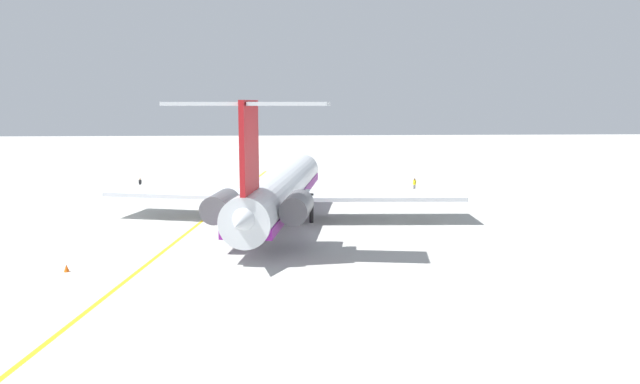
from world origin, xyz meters
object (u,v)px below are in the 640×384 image
object	(u,v)px
ground_crew_near_tail	(140,182)
main_jetliner	(280,190)
ground_crew_near_nose	(415,183)
safety_cone_nose	(442,191)
safety_cone_wingtip	(66,268)

from	to	relation	value
ground_crew_near_tail	main_jetliner	bearing A→B (deg)	2.14
ground_crew_near_nose	ground_crew_near_tail	xyz separation A→B (m)	(-3.56, -38.86, -0.07)
safety_cone_nose	ground_crew_near_nose	bearing A→B (deg)	-121.47
ground_crew_near_nose	safety_cone_nose	size ratio (longest dim) A/B	3.29
safety_cone_nose	safety_cone_wingtip	bearing A→B (deg)	-45.76
ground_crew_near_nose	safety_cone_nose	world-z (taller)	ground_crew_near_nose
safety_cone_wingtip	ground_crew_near_nose	bearing A→B (deg)	138.43
main_jetliner	safety_cone_wingtip	size ratio (longest dim) A/B	78.11
ground_crew_near_nose	ground_crew_near_tail	bearing A→B (deg)	89.95
main_jetliner	ground_crew_near_nose	world-z (taller)	main_jetliner
main_jetliner	safety_cone_wingtip	distance (m)	23.93
ground_crew_near_nose	safety_cone_wingtip	xyz separation A→B (m)	(38.89, -34.49, -0.87)
ground_crew_near_tail	safety_cone_nose	xyz separation A→B (m)	(5.60, 42.20, -0.81)
ground_crew_near_nose	ground_crew_near_tail	distance (m)	39.03
main_jetliner	safety_cone_nose	distance (m)	29.38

